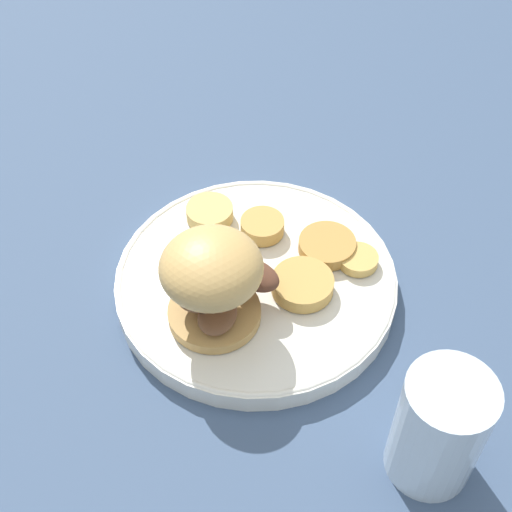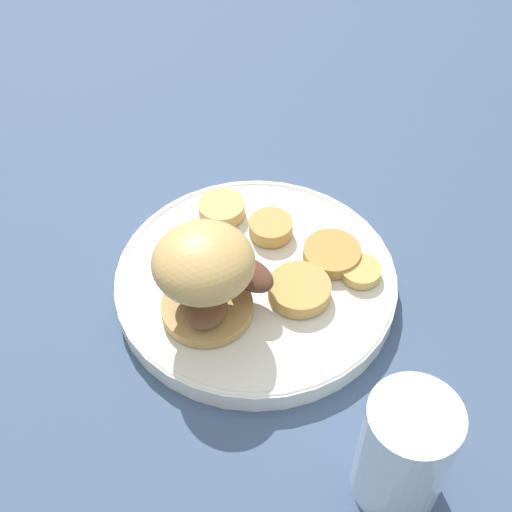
% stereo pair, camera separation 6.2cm
% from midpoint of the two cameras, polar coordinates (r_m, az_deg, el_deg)
% --- Properties ---
extents(ground_plane, '(4.00, 4.00, 0.00)m').
position_cam_midpoint_polar(ground_plane, '(0.66, 2.71, -2.83)').
color(ground_plane, '#3D5170').
extents(dinner_plate, '(0.26, 0.26, 0.02)m').
position_cam_midpoint_polar(dinner_plate, '(0.65, 2.75, -2.18)').
color(dinner_plate, white).
rests_on(dinner_plate, ground_plane).
extents(sandwich, '(0.10, 0.08, 0.09)m').
position_cam_midpoint_polar(sandwich, '(0.58, -0.90, -1.57)').
color(sandwich, tan).
rests_on(sandwich, dinner_plate).
extents(potato_round_0, '(0.04, 0.04, 0.01)m').
position_cam_midpoint_polar(potato_round_0, '(0.65, 11.11, -1.36)').
color(potato_round_0, tan).
rests_on(potato_round_0, dinner_plate).
extents(potato_round_1, '(0.05, 0.05, 0.01)m').
position_cam_midpoint_polar(potato_round_1, '(0.69, -0.19, 3.69)').
color(potato_round_1, '#DBB766').
rests_on(potato_round_1, dinner_plate).
extents(potato_round_2, '(0.04, 0.04, 0.01)m').
position_cam_midpoint_polar(potato_round_2, '(0.67, 3.84, 2.16)').
color(potato_round_2, tan).
rests_on(potato_round_2, dinner_plate).
extents(potato_round_3, '(0.06, 0.06, 0.01)m').
position_cam_midpoint_polar(potato_round_3, '(0.63, 6.35, -2.86)').
color(potato_round_3, tan).
rests_on(potato_round_3, dinner_plate).
extents(potato_round_4, '(0.05, 0.05, 0.01)m').
position_cam_midpoint_polar(potato_round_4, '(0.66, 8.80, 0.04)').
color(potato_round_4, '#BC8942').
rests_on(potato_round_4, dinner_plate).
extents(drinking_glass, '(0.06, 0.06, 0.10)m').
position_cam_midpoint_polar(drinking_glass, '(0.53, 15.23, -15.12)').
color(drinking_glass, silver).
rests_on(drinking_glass, ground_plane).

